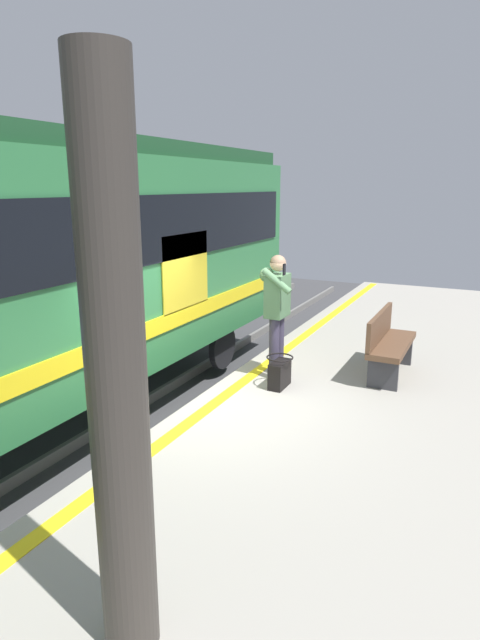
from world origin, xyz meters
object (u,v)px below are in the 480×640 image
passenger (277,306)px  handbag (280,373)px  bench (388,342)px  station_column (117,385)px

passenger → handbag: (0.36, 0.21, -0.81)m
handbag → bench: bench is taller
handbag → station_column: 4.40m
handbag → passenger: bearing=-150.5°
station_column → bench: size_ratio=2.26×
handbag → bench: (-1.11, 1.18, 0.29)m
handbag → station_column: size_ratio=0.13×
station_column → handbag: bearing=-170.0°
passenger → station_column: (4.47, 0.93, 0.60)m
passenger → station_column: station_column is taller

